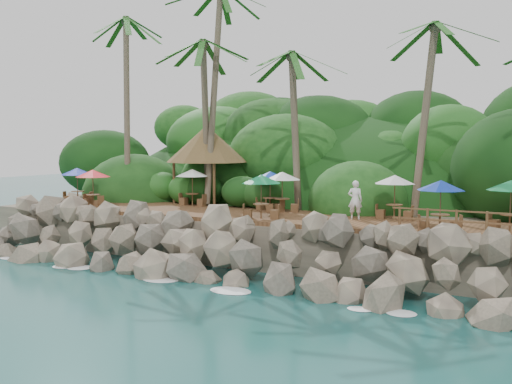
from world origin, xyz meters
The scene contains 12 objects.
ground centered at (0.00, 0.00, 0.00)m, with size 140.00×140.00×0.00m, color #19514F.
land_base centered at (0.00, 16.00, 1.05)m, with size 32.00×25.20×2.10m, color gray.
jungle_hill centered at (0.00, 23.50, 0.00)m, with size 44.80×28.00×15.40m, color #143811.
seawall centered at (0.00, 2.00, 1.15)m, with size 29.00×4.00×2.30m, color gray, non-canonical shape.
terrace centered at (0.00, 6.00, 2.20)m, with size 26.00×5.00×0.20m, color brown.
jungle_foliage centered at (0.00, 15.00, 0.00)m, with size 44.00×16.00×12.00m, color #143811, non-canonical shape.
foam_line centered at (0.00, 0.30, 0.03)m, with size 25.20×0.80×0.06m.
palms centered at (0.45, 8.74, 12.05)m, with size 30.32×6.54×13.87m.
palapa centered at (-5.30, 9.61, 5.79)m, with size 4.83×4.83×4.60m.
dining_clusters centered at (0.40, 6.03, 4.02)m, with size 25.52×5.12×2.08m.
railing centered at (11.19, 3.65, 2.91)m, with size 7.20×0.10×1.00m.
waiter centered at (5.07, 6.37, 3.21)m, with size 0.66×0.44×1.82m, color white.
Camera 1 is at (14.05, -19.79, 5.91)m, focal length 41.27 mm.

